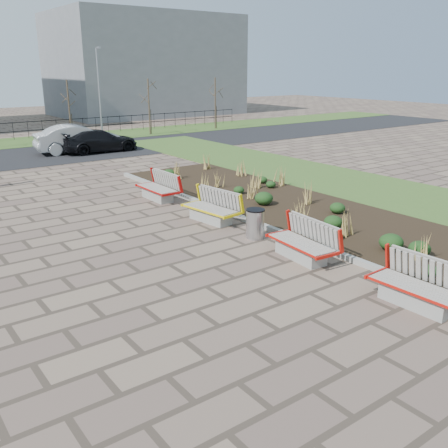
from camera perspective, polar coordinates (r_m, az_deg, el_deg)
ground at (r=10.41m, az=3.23°, el=-10.25°), size 120.00×120.00×0.00m
planting_bed at (r=17.79m, az=8.50°, el=1.69°), size 4.50×18.00×0.10m
planting_curb at (r=16.28m, az=2.66°, el=0.46°), size 0.16×18.00×0.15m
grass_verge_near at (r=21.34m, az=17.63°, el=3.62°), size 5.00×38.00×0.04m
bench_a at (r=11.25m, az=21.24°, el=-6.48°), size 0.97×2.13×1.00m
bench_b at (r=13.20m, az=8.80°, el=-1.92°), size 1.08×2.17×1.00m
bench_c at (r=16.22m, az=-1.57°, el=1.97°), size 1.16×2.20×1.00m
bench_d at (r=19.14m, az=-7.67°, el=4.24°), size 0.91×2.10×1.00m
litter_bin at (r=14.69m, az=3.58°, el=-0.01°), size 0.54×0.54×0.86m
car_silver at (r=30.93m, az=-16.36°, el=9.36°), size 5.04×2.22×1.61m
car_black at (r=30.74m, az=-14.07°, el=9.22°), size 4.58×1.91×1.32m
tree_d at (r=35.72m, az=-17.26°, el=12.26°), size 1.40×1.40×4.00m
tree_e at (r=38.15m, az=-8.56°, el=13.12°), size 1.40×1.40×4.00m
tree_f at (r=41.31m, az=-1.01°, el=13.63°), size 1.40×1.40×4.00m
lamp_east at (r=35.91m, az=-14.04°, el=14.14°), size 0.24×0.60×6.00m
building_grey at (r=55.48m, az=-9.04°, el=17.48°), size 18.00×12.00×10.00m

